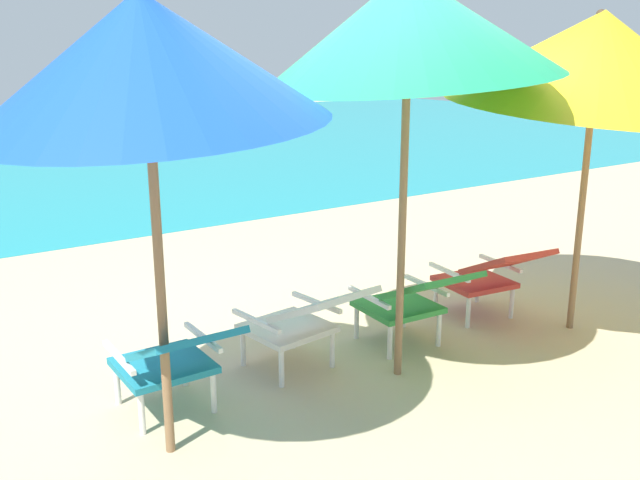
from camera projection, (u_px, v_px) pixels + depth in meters
ground_plane at (142, 233)px, 8.21m from camera, size 40.00×40.00×0.00m
lounge_chair_far_left at (174, 356)px, 3.93m from camera, size 0.56×0.88×0.68m
lounge_chair_near_left at (304, 318)px, 4.50m from camera, size 0.64×0.93×0.68m
lounge_chair_near_right at (413, 298)px, 4.88m from camera, size 0.60×0.91×0.68m
lounge_chair_far_right at (490, 273)px, 5.42m from camera, size 0.65×0.94×0.68m
beach_umbrella_left at (146, 59)px, 3.19m from camera, size 2.34×2.31×2.43m
beach_umbrella_center at (409, 27)px, 4.04m from camera, size 1.92×1.87×2.61m
beach_umbrella_right at (597, 59)px, 4.87m from camera, size 2.23×2.28×2.47m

